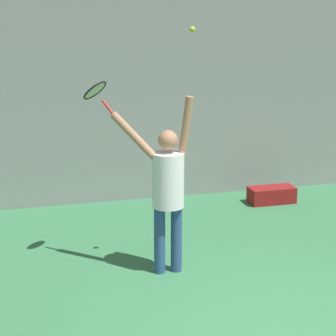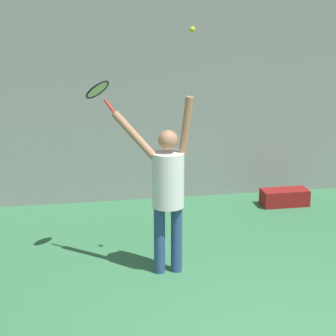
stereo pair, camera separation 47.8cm
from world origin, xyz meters
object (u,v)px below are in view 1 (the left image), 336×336
object	(u,v)px
tennis_racket	(96,92)
tennis_ball	(192,29)
equipment_bag	(272,195)
tennis_player	(167,185)

from	to	relation	value
tennis_racket	tennis_ball	bearing A→B (deg)	-28.47
tennis_ball	equipment_bag	world-z (taller)	tennis_ball
tennis_racket	tennis_player	bearing A→B (deg)	-32.93
tennis_racket	equipment_bag	distance (m)	3.88
tennis_ball	equipment_bag	size ratio (longest dim) A/B	0.09
tennis_player	tennis_ball	distance (m)	1.74
tennis_racket	tennis_ball	xyz separation A→B (m)	(0.97, -0.53, 0.70)
tennis_racket	tennis_ball	distance (m)	1.31
tennis_racket	tennis_ball	world-z (taller)	tennis_ball
tennis_player	tennis_racket	size ratio (longest dim) A/B	5.15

